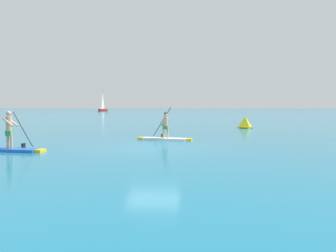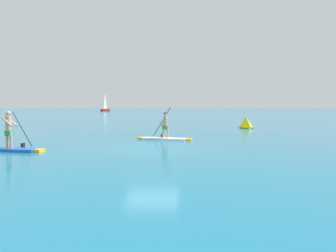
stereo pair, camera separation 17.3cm
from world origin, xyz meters
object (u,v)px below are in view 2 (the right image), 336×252
(sailboat_left_horizon, at_px, (105,108))
(paddleboarder_mid_center, at_px, (164,134))
(race_marker_buoy, at_px, (246,123))
(paddleboarder_near_left, at_px, (12,143))

(sailboat_left_horizon, bearing_deg, paddleboarder_mid_center, -139.39)
(sailboat_left_horizon, bearing_deg, race_marker_buoy, -133.33)
(paddleboarder_near_left, xyz_separation_m, paddleboarder_mid_center, (6.15, 5.22, -0.04))
(race_marker_buoy, relative_size, sailboat_left_horizon, 0.19)
(paddleboarder_mid_center, relative_size, race_marker_buoy, 2.24)
(sailboat_left_horizon, bearing_deg, paddleboarder_near_left, -143.82)
(paddleboarder_near_left, distance_m, race_marker_buoy, 19.77)
(paddleboarder_near_left, relative_size, race_marker_buoy, 2.01)
(paddleboarder_mid_center, xyz_separation_m, race_marker_buoy, (6.18, 10.23, 0.14))
(paddleboarder_near_left, bearing_deg, race_marker_buoy, 56.92)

